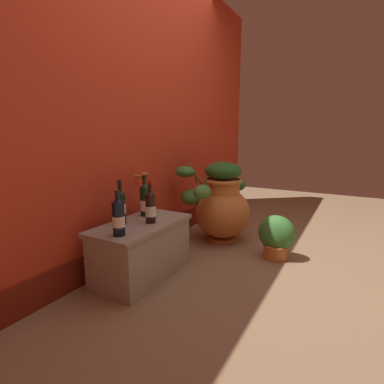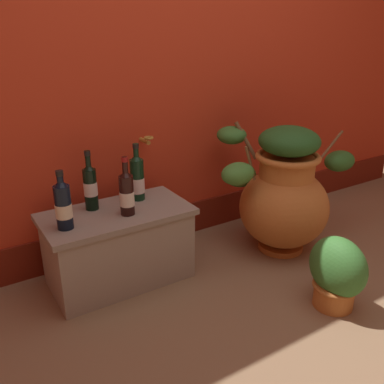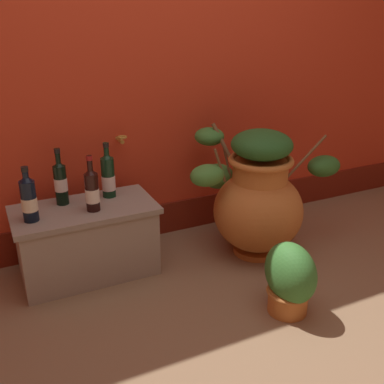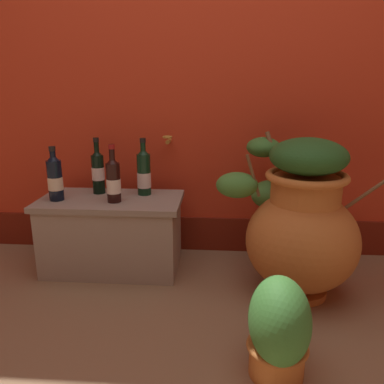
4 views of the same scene
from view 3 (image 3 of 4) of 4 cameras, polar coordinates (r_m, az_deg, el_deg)
name	(u,v)px [view 3 (image 3 of 4)]	position (r m, az deg, el deg)	size (l,w,h in m)	color
ground_plane	(235,333)	(2.26, 5.40, -16.98)	(7.00, 7.00, 0.00)	#896B4C
back_wall	(138,30)	(2.85, -6.71, 19.32)	(4.40, 0.33, 2.60)	red
terracotta_urn	(257,196)	(2.76, 8.06, -0.55)	(1.03, 0.68, 0.77)	#C17033
stone_ledge	(87,238)	(2.64, -12.88, -5.61)	(0.77, 0.41, 0.41)	#9E9384
wine_bottle_left	(60,181)	(2.58, -15.96, 1.31)	(0.07, 0.07, 0.31)	black
wine_bottle_middle	(108,175)	(2.63, -10.35, 2.08)	(0.08, 0.08, 0.32)	black
wine_bottle_right	(92,189)	(2.46, -12.28, 0.38)	(0.07, 0.07, 0.30)	black
wine_bottle_back	(29,198)	(2.43, -19.56, -0.66)	(0.08, 0.08, 0.29)	black
potted_shrub	(290,279)	(2.33, 12.00, -10.44)	(0.22, 0.31, 0.37)	#C17033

